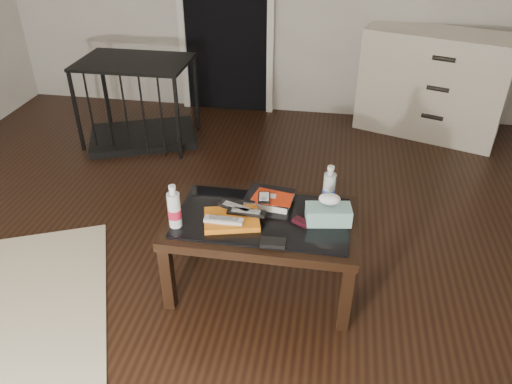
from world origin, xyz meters
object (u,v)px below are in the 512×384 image
(water_bottle_left, at_px, (174,206))
(tissue_box, at_px, (328,214))
(coffee_table, at_px, (263,227))
(dresser, at_px, (433,84))
(water_bottle_right, at_px, (329,186))
(pet_crate, at_px, (141,115))
(textbook, at_px, (269,198))

(water_bottle_left, bearing_deg, tissue_box, 11.91)
(coffee_table, height_order, dresser, dresser)
(tissue_box, bearing_deg, water_bottle_right, 83.56)
(dresser, height_order, tissue_box, dresser)
(dresser, bearing_deg, water_bottle_left, -103.76)
(pet_crate, bearing_deg, water_bottle_left, -85.22)
(coffee_table, relative_size, water_bottle_right, 4.20)
(pet_crate, relative_size, tissue_box, 4.60)
(dresser, xyz_separation_m, textbook, (-1.14, -2.11, 0.03))
(coffee_table, xyz_separation_m, pet_crate, (-1.33, 1.66, -0.17))
(water_bottle_left, bearing_deg, water_bottle_right, 23.04)
(pet_crate, height_order, water_bottle_right, pet_crate)
(water_bottle_right, bearing_deg, dresser, 68.51)
(coffee_table, relative_size, water_bottle_left, 4.20)
(coffee_table, height_order, textbook, textbook)
(textbook, bearing_deg, water_bottle_right, 11.31)
(coffee_table, height_order, water_bottle_right, water_bottle_right)
(coffee_table, distance_m, textbook, 0.17)
(water_bottle_right, xyz_separation_m, tissue_box, (0.01, -0.16, -0.07))
(dresser, height_order, pet_crate, dresser)
(water_bottle_right, bearing_deg, water_bottle_left, -156.96)
(pet_crate, relative_size, water_bottle_right, 4.45)
(pet_crate, height_order, water_bottle_left, pet_crate)
(dresser, relative_size, pet_crate, 1.23)
(tissue_box, bearing_deg, pet_crate, 126.40)
(dresser, relative_size, water_bottle_right, 5.45)
(dresser, xyz_separation_m, water_bottle_right, (-0.82, -2.08, 0.13))
(coffee_table, height_order, pet_crate, pet_crate)
(pet_crate, xyz_separation_m, water_bottle_left, (0.90, -1.81, 0.35))
(coffee_table, distance_m, water_bottle_right, 0.42)
(coffee_table, xyz_separation_m, water_bottle_right, (0.33, 0.17, 0.18))
(pet_crate, height_order, textbook, pet_crate)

